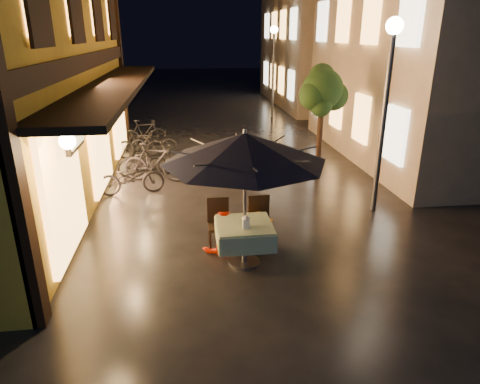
{
  "coord_description": "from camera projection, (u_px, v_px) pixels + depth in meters",
  "views": [
    {
      "loc": [
        -1.31,
        -6.8,
        3.92
      ],
      "look_at": [
        -0.35,
        0.55,
        1.15
      ],
      "focal_mm": 32.0,
      "sensor_mm": 36.0,
      "label": 1
    }
  ],
  "objects": [
    {
      "name": "streetlamp_far",
      "position": [
        273.0,
        55.0,
        20.19
      ],
      "size": [
        0.36,
        0.36,
        4.23
      ],
      "color": "#59595E",
      "rests_on": "ground"
    },
    {
      "name": "cafe_table",
      "position": [
        244.0,
        234.0,
        7.55
      ],
      "size": [
        0.99,
        0.99,
        0.78
      ],
      "color": "#59595E",
      "rests_on": "ground"
    },
    {
      "name": "bicycle_0",
      "position": [
        131.0,
        178.0,
        10.93
      ],
      "size": [
        1.73,
        0.82,
        0.87
      ],
      "primitive_type": "imported",
      "rotation": [
        0.0,
        0.0,
        1.72
      ],
      "color": "black",
      "rests_on": "ground"
    },
    {
      "name": "table_lantern",
      "position": [
        246.0,
        221.0,
        7.26
      ],
      "size": [
        0.16,
        0.16,
        0.25
      ],
      "color": "white",
      "rests_on": "cafe_table"
    },
    {
      "name": "patio_umbrella",
      "position": [
        245.0,
        148.0,
        7.0
      ],
      "size": [
        2.78,
        2.78,
        2.46
      ],
      "color": "#59595E",
      "rests_on": "ground"
    },
    {
      "name": "bicycle_4",
      "position": [
        154.0,
        142.0,
        14.59
      ],
      "size": [
        1.56,
        0.55,
        0.82
      ],
      "primitive_type": "imported",
      "rotation": [
        0.0,
        0.0,
        1.58
      ],
      "color": "black",
      "rests_on": "ground"
    },
    {
      "name": "person_yellow",
      "position": [
        260.0,
        214.0,
        8.09
      ],
      "size": [
        0.92,
        0.54,
        1.41
      ],
      "primitive_type": "imported",
      "rotation": [
        0.0,
        0.0,
        3.16
      ],
      "color": "orange",
      "rests_on": "ground"
    },
    {
      "name": "cafe_chair_left",
      "position": [
        218.0,
        220.0,
        8.2
      ],
      "size": [
        0.42,
        0.42,
        0.97
      ],
      "color": "black",
      "rests_on": "ground"
    },
    {
      "name": "bicycle_2",
      "position": [
        147.0,
        161.0,
        12.35
      ],
      "size": [
        1.79,
        0.93,
        0.9
      ],
      "primitive_type": "imported",
      "rotation": [
        0.0,
        0.0,
        1.78
      ],
      "color": "black",
      "rests_on": "ground"
    },
    {
      "name": "east_building_near",
      "position": [
        460.0,
        50.0,
        13.59
      ],
      "size": [
        7.3,
        9.3,
        6.8
      ],
      "color": "#C6AF98",
      "rests_on": "ground"
    },
    {
      "name": "bicycle_5",
      "position": [
        145.0,
        133.0,
        15.59
      ],
      "size": [
        1.68,
        0.8,
        0.97
      ],
      "primitive_type": "imported",
      "rotation": [
        0.0,
        0.0,
        1.79
      ],
      "color": "black",
      "rests_on": "ground"
    },
    {
      "name": "east_building_far",
      "position": [
        337.0,
        37.0,
        24.19
      ],
      "size": [
        7.3,
        10.3,
        7.3
      ],
      "color": "#C6AF98",
      "rests_on": "ground"
    },
    {
      "name": "ground",
      "position": [
        263.0,
        260.0,
        7.84
      ],
      "size": [
        90.0,
        90.0,
        0.0
      ],
      "primitive_type": "plane",
      "color": "black",
      "rests_on": "ground"
    },
    {
      "name": "bicycle_1",
      "position": [
        155.0,
        162.0,
        11.84
      ],
      "size": [
        1.88,
        0.91,
        1.09
      ],
      "primitive_type": "imported",
      "rotation": [
        0.0,
        0.0,
        1.34
      ],
      "color": "black",
      "rests_on": "ground"
    },
    {
      "name": "street_tree",
      "position": [
        323.0,
        92.0,
        11.48
      ],
      "size": [
        1.43,
        1.2,
        3.15
      ],
      "color": "black",
      "rests_on": "ground"
    },
    {
      "name": "person_orange",
      "position": [
        222.0,
        213.0,
        7.91
      ],
      "size": [
        0.88,
        0.75,
        1.58
      ],
      "primitive_type": "imported",
      "rotation": [
        0.0,
        0.0,
        3.37
      ],
      "color": "red",
      "rests_on": "ground"
    },
    {
      "name": "bicycle_3",
      "position": [
        141.0,
        145.0,
        13.92
      ],
      "size": [
        1.67,
        0.64,
        0.98
      ],
      "primitive_type": "imported",
      "rotation": [
        0.0,
        0.0,
        1.46
      ],
      "color": "black",
      "rests_on": "ground"
    },
    {
      "name": "streetlamp_near",
      "position": [
        388.0,
        83.0,
        9.04
      ],
      "size": [
        0.36,
        0.36,
        4.23
      ],
      "color": "#59595E",
      "rests_on": "ground"
    },
    {
      "name": "cafe_chair_right",
      "position": [
        259.0,
        218.0,
        8.3
      ],
      "size": [
        0.42,
        0.42,
        0.97
      ],
      "color": "black",
      "rests_on": "ground"
    }
  ]
}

